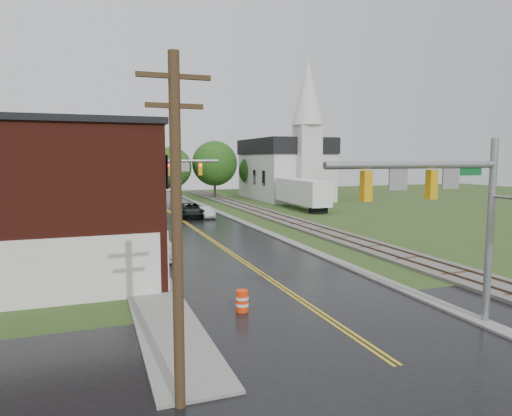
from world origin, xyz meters
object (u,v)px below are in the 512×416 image
suv_dark (190,210)px  sedan_silver (206,212)px  traffic_signal_near (447,199)px  tree_left_e (90,172)px  tree_left_c (38,177)px  pickup_white (159,248)px  traffic_signal_far (159,176)px  utility_pole_a (177,228)px  construction_barrel (242,301)px  utility_pole_c (109,173)px  utility_pole_b (121,183)px  brick_building (15,203)px  semi_trailer (302,192)px  church (288,162)px

suv_dark → sedan_silver: suv_dark is taller
traffic_signal_near → tree_left_e: 45.59m
tree_left_c → pickup_white: size_ratio=1.67×
traffic_signal_far → utility_pole_a: utility_pole_a is taller
construction_barrel → pickup_white: bearing=99.0°
utility_pole_c → suv_dark: size_ratio=1.59×
pickup_white → utility_pole_b: bearing=112.6°
brick_building → sedan_silver: bearing=54.6°
utility_pole_c → tree_left_e: (-2.05, 1.90, 0.09)m
tree_left_c → sedan_silver: bearing=-12.0°
brick_building → utility_pole_b: size_ratio=1.59×
utility_pole_c → construction_barrel: bearing=-84.2°
suv_dark → brick_building: bearing=-116.4°
semi_trailer → tree_left_e: bearing=167.5°
utility_pole_a → tree_left_c: size_ratio=1.18×
church → tree_left_c: bearing=-157.8°
suv_dark → utility_pole_a: bearing=-96.9°
sedan_silver → traffic_signal_far: bearing=-124.4°
brick_building → semi_trailer: 38.27m
church → sedan_silver: bearing=-134.9°
traffic_signal_near → utility_pole_a: size_ratio=0.82×
pickup_white → semi_trailer: semi_trailer is taller
traffic_signal_far → sedan_silver: (6.20, 9.38, -4.36)m
utility_pole_a → semi_trailer: utility_pole_a is taller
utility_pole_b → pickup_white: bearing=-63.4°
suv_dark → sedan_silver: bearing=-25.7°
tree_left_e → suv_dark: bearing=-40.5°
traffic_signal_near → pickup_white: size_ratio=1.60×
traffic_signal_far → tree_left_e: bearing=105.9°
church → pickup_white: 43.80m
suv_dark → construction_barrel: suv_dark is taller
tree_left_e → suv_dark: 13.85m
suv_dark → sedan_silver: 1.77m
tree_left_e → sedan_silver: (11.58, -9.52, -4.20)m
utility_pole_b → tree_left_e: bearing=94.9°
brick_building → construction_barrel: bearing=-41.9°
tree_left_e → semi_trailer: size_ratio=0.68×
traffic_signal_near → construction_barrel: traffic_signal_near is taller
utility_pole_a → tree_left_e: size_ratio=1.10×
church → traffic_signal_far: (-23.47, -26.74, -0.86)m
brick_building → suv_dark: size_ratio=2.52×
utility_pole_b → utility_pole_c: same height
tree_left_e → brick_building: bearing=-96.7°
church → semi_trailer: (-3.90, -13.36, -3.59)m
brick_building → church: size_ratio=0.71×
utility_pole_b → construction_barrel: (3.82, -15.53, -4.26)m
traffic_signal_far → suv_dark: traffic_signal_far is taller
brick_building → tree_left_e: 31.12m
pickup_white → sedan_silver: bearing=63.8°
utility_pole_b → tree_left_c: (-7.05, 17.90, -0.21)m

